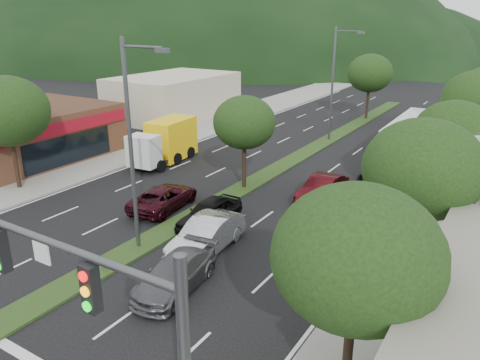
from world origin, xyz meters
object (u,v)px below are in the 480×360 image
Objects in this scene: sedan_silver at (207,235)px; tree_r_b at (423,169)px; traffic_signal at (122,340)px; car_queue_f at (423,131)px; car_queue_a at (210,213)px; car_queue_b at (176,274)px; tree_r_a at (357,257)px; streetlight_near at (133,138)px; car_queue_d at (381,175)px; tree_med_near at (244,123)px; tree_med_far at (370,73)px; tree_r_c at (454,135)px; box_truck at (166,143)px; streetlight_mid at (335,79)px; car_queue_e at (386,139)px; tree_r_d at (478,100)px; car_queue_c at (322,189)px; tree_l_a at (7,111)px; motorhome at (413,143)px; suv_maroon at (164,197)px.

tree_r_b is at bearing 11.61° from sedan_silver.
traffic_signal is 1.43× the size of car_queue_f.
car_queue_a reaches higher than car_queue_b.
streetlight_near is at bearing 161.27° from tree_r_a.
traffic_signal is 0.70× the size of streetlight_near.
tree_med_near is at bearing -137.53° from car_queue_d.
car_queue_b is (3.91, -37.89, -4.31)m from tree_med_far.
box_truck is (-20.32, -0.02, -3.23)m from tree_r_c.
streetlight_mid is 6.94m from car_queue_e.
car_queue_e is at bearing -113.19° from car_queue_f.
car_queue_f is (-4.85, 18.27, -4.04)m from tree_r_c.
sedan_silver is (-8.97, -20.44, -4.36)m from tree_r_d.
streetlight_mid is at bearing 113.21° from car_queue_c.
car_queue_f is 0.73× the size of box_truck.
tree_l_a is 0.72× the size of streetlight_near.
streetlight_near reaches higher than car_queue_f.
motorhome is (-3.63, 8.14, -2.76)m from tree_r_c.
streetlight_mid is (0.21, 15.00, 1.16)m from tree_med_near.
tree_r_c is at bearing -76.37° from car_queue_f.
tree_r_a is at bearing -90.00° from tree_r_c.
tree_r_a is 1.45× the size of car_queue_d.
car_queue_e is 0.62× the size of box_truck.
sedan_silver is at bearing -94.54° from car_queue_e.
car_queue_f is (5.65, 26.31, -0.05)m from car_queue_a.
tree_r_d is at bearing -49.40° from tree_med_far.
tree_med_near is at bearing -135.00° from tree_r_d.
tree_r_b is 10.47m from car_queue_c.
suv_maroon is (-14.22, -7.46, -4.06)m from tree_r_c.
tree_r_d is at bearing 39.23° from tree_l_a.
car_queue_a is (1.29, 3.95, -4.82)m from streetlight_near.
tree_l_a is at bearing -140.77° from tree_r_d.
tree_r_b reaches higher than traffic_signal.
sedan_silver is 1.00× the size of suv_maroon.
tree_med_far is 34.82m from sedan_silver.
car_queue_a is at bearing -113.94° from motorhome.
car_queue_d is at bearing -75.87° from car_queue_e.
motorhome is (8.17, 20.14, -3.60)m from streetlight_near.
car_queue_f is at bearing 37.17° from streetlight_mid.
tree_r_a is 18.44m from tree_med_near.
car_queue_c is (5.00, 10.72, -4.83)m from streetlight_near.
tree_r_a is at bearing -49.40° from tree_med_near.
car_queue_e is (5.14, 15.27, -3.72)m from tree_med_near.
tree_r_a is 0.99× the size of box_truck.
motorhome is (-0.66, 29.68, -2.66)m from traffic_signal.
streetlight_near is at bearing -100.51° from car_queue_e.
car_queue_d is (-4.55, 19.72, -4.19)m from tree_r_a.
tree_r_d reaches higher than car_queue_e.
streetlight_near is at bearing -109.78° from car_queue_d.
car_queue_a is 0.91× the size of car_queue_f.
motorhome is at bearing 83.13° from car_queue_d.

